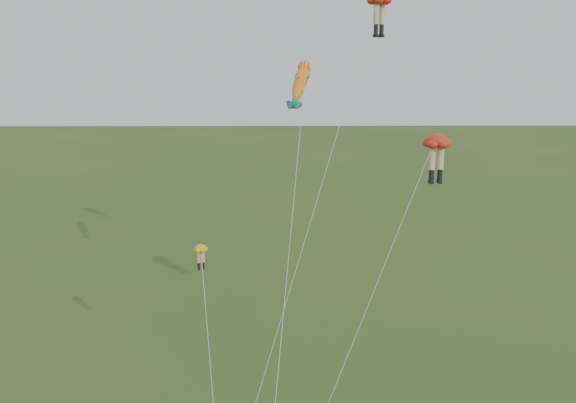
{
  "coord_description": "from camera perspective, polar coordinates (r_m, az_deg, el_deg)",
  "views": [
    {
      "loc": [
        0.33,
        -30.09,
        18.81
      ],
      "look_at": [
        0.74,
        6.0,
        10.67
      ],
      "focal_mm": 40.0,
      "sensor_mm": 36.0,
      "label": 1
    }
  ],
  "objects": [
    {
      "name": "legs_kite_yellow",
      "position": [
        34.77,
        -7.69,
        -5.41
      ],
      "size": [
        1.87,
        6.11,
        8.98
      ],
      "rotation": [
        0.0,
        0.0,
        0.42
      ],
      "color": "gold",
      "rests_on": "ground"
    },
    {
      "name": "fish_kite",
      "position": [
        40.22,
        1.13,
        10.55
      ],
      "size": [
        2.83,
        14.94,
        18.92
      ],
      "rotation": [
        0.82,
        0.0,
        -0.35
      ],
      "color": "yellow",
      "rests_on": "ground"
    },
    {
      "name": "legs_kite_red_high",
      "position": [
        41.19,
        8.01,
        16.77
      ],
      "size": [
        8.9,
        11.64,
        22.71
      ],
      "rotation": [
        0.0,
        0.0,
        0.64
      ],
      "color": "red",
      "rests_on": "ground"
    },
    {
      "name": "legs_kite_red_mid",
      "position": [
        34.65,
        12.99,
        4.64
      ],
      "size": [
        7.47,
        5.39,
        14.91
      ],
      "rotation": [
        0.0,
        0.0,
        0.18
      ],
      "color": "red",
      "rests_on": "ground"
    }
  ]
}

